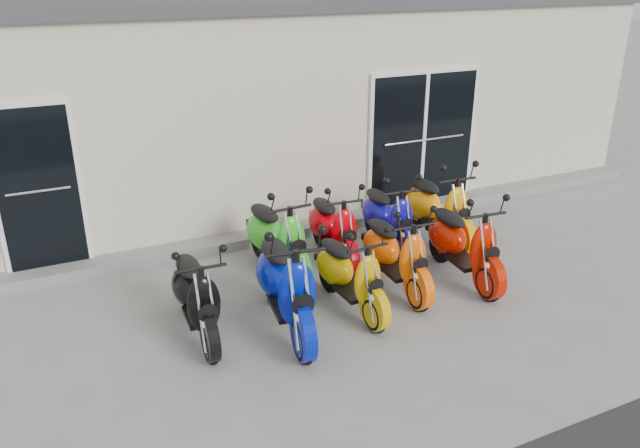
# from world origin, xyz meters

# --- Properties ---
(ground) EXTENTS (80.00, 80.00, 0.00)m
(ground) POSITION_xyz_m (0.00, 0.00, 0.00)
(ground) COLOR gray
(ground) RESTS_ON ground
(building) EXTENTS (14.00, 6.00, 3.20)m
(building) POSITION_xyz_m (0.00, 5.20, 1.60)
(building) COLOR beige
(building) RESTS_ON ground
(front_step) EXTENTS (14.00, 0.40, 0.15)m
(front_step) POSITION_xyz_m (0.00, 2.02, 0.07)
(front_step) COLOR gray
(front_step) RESTS_ON ground
(door_left) EXTENTS (1.07, 0.08, 2.22)m
(door_left) POSITION_xyz_m (-3.20, 2.17, 1.26)
(door_left) COLOR black
(door_left) RESTS_ON front_step
(door_right) EXTENTS (2.02, 0.08, 2.22)m
(door_right) POSITION_xyz_m (2.60, 2.17, 1.26)
(door_right) COLOR black
(door_right) RESTS_ON front_step
(scooter_front_black) EXTENTS (0.69, 1.70, 1.24)m
(scooter_front_black) POSITION_xyz_m (-1.83, -0.10, 0.62)
(scooter_front_black) COLOR black
(scooter_front_black) RESTS_ON ground
(scooter_front_blue) EXTENTS (0.95, 2.01, 1.43)m
(scooter_front_blue) POSITION_xyz_m (-0.90, -0.41, 0.72)
(scooter_front_blue) COLOR #0315A1
(scooter_front_blue) RESTS_ON ground
(scooter_front_orange_a) EXTENTS (0.65, 1.64, 1.19)m
(scooter_front_orange_a) POSITION_xyz_m (-0.05, -0.33, 0.60)
(scooter_front_orange_a) COLOR #CFA204
(scooter_front_orange_a) RESTS_ON ground
(scooter_front_orange_b) EXTENTS (0.70, 1.72, 1.25)m
(scooter_front_orange_b) POSITION_xyz_m (0.70, -0.12, 0.63)
(scooter_front_orange_b) COLOR #FF5904
(scooter_front_orange_b) RESTS_ON ground
(scooter_front_red) EXTENTS (0.80, 1.82, 1.30)m
(scooter_front_red) POSITION_xyz_m (1.64, -0.27, 0.65)
(scooter_front_red) COLOR #B91300
(scooter_front_red) RESTS_ON ground
(scooter_back_green) EXTENTS (0.76, 1.85, 1.34)m
(scooter_back_green) POSITION_xyz_m (-0.48, 0.89, 0.67)
(scooter_back_green) COLOR green
(scooter_back_green) RESTS_ON ground
(scooter_back_red) EXTENTS (0.76, 1.72, 1.23)m
(scooter_back_red) POSITION_xyz_m (0.37, 0.97, 0.62)
(scooter_back_red) COLOR #D20008
(scooter_back_red) RESTS_ON ground
(scooter_back_blue) EXTENTS (0.78, 1.73, 1.24)m
(scooter_back_blue) POSITION_xyz_m (1.25, 0.96, 0.62)
(scooter_back_blue) COLOR #110D93
(scooter_back_blue) RESTS_ON ground
(scooter_back_yellow) EXTENTS (0.76, 1.86, 1.35)m
(scooter_back_yellow) POSITION_xyz_m (2.05, 0.88, 0.68)
(scooter_back_yellow) COLOR #FE9E08
(scooter_back_yellow) RESTS_ON ground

